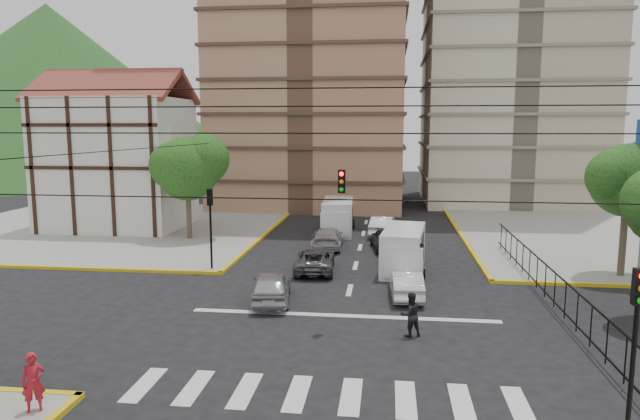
# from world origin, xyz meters

# --- Properties ---
(ground) EXTENTS (160.00, 160.00, 0.00)m
(ground) POSITION_xyz_m (0.00, 0.00, 0.00)
(ground) COLOR black
(ground) RESTS_ON ground
(sidewalk_nw) EXTENTS (26.00, 26.00, 0.15)m
(sidewalk_nw) POSITION_xyz_m (-20.00, 20.00, 0.07)
(sidewalk_nw) COLOR gray
(sidewalk_nw) RESTS_ON ground
(crosswalk_stripes) EXTENTS (12.00, 2.40, 0.01)m
(crosswalk_stripes) POSITION_xyz_m (0.00, -6.00, 0.01)
(crosswalk_stripes) COLOR silver
(crosswalk_stripes) RESTS_ON ground
(stop_line) EXTENTS (13.00, 0.40, 0.01)m
(stop_line) POSITION_xyz_m (0.00, 1.20, 0.01)
(stop_line) COLOR silver
(stop_line) RESTS_ON ground
(tudor_building) EXTENTS (10.80, 8.05, 12.23)m
(tudor_building) POSITION_xyz_m (-19.00, 20.00, 5.25)
(tudor_building) COLOR silver
(tudor_building) RESTS_ON ground
(distant_hill) EXTENTS (70.00, 70.00, 28.00)m
(distant_hill) POSITION_xyz_m (-55.00, 70.00, 14.00)
(distant_hill) COLOR #23521B
(distant_hill) RESTS_ON ground
(park_fence) EXTENTS (0.10, 22.50, 1.66)m
(park_fence) POSITION_xyz_m (9.00, 4.50, 0.00)
(park_fence) COLOR black
(park_fence) RESTS_ON ground
(tree_park_c) EXTENTS (4.65, 3.80, 7.25)m
(tree_park_c) POSITION_xyz_m (14.09, 9.01, 5.34)
(tree_park_c) COLOR #473828
(tree_park_c) RESTS_ON ground
(tree_tudor) EXTENTS (5.39, 4.40, 7.43)m
(tree_tudor) POSITION_xyz_m (-11.90, 16.01, 5.22)
(tree_tudor) COLOR #473828
(tree_tudor) RESTS_ON ground
(traffic_light_se) EXTENTS (0.28, 0.22, 4.40)m
(traffic_light_se) POSITION_xyz_m (7.80, -7.80, 3.11)
(traffic_light_se) COLOR black
(traffic_light_se) RESTS_ON ground
(traffic_light_nw) EXTENTS (0.28, 0.22, 4.40)m
(traffic_light_nw) POSITION_xyz_m (-7.80, 7.80, 3.11)
(traffic_light_nw) COLOR black
(traffic_light_nw) RESTS_ON ground
(traffic_light_hanging) EXTENTS (18.00, 9.12, 0.92)m
(traffic_light_hanging) POSITION_xyz_m (0.00, -2.04, 5.90)
(traffic_light_hanging) COLOR black
(traffic_light_hanging) RESTS_ON ground
(van_right_lane) EXTENTS (2.62, 5.43, 2.36)m
(van_right_lane) POSITION_xyz_m (2.68, 8.94, 1.15)
(van_right_lane) COLOR silver
(van_right_lane) RESTS_ON ground
(van_left_lane) EXTENTS (2.40, 5.57, 2.47)m
(van_left_lane) POSITION_xyz_m (-1.93, 19.78, 1.20)
(van_left_lane) COLOR silver
(van_left_lane) RESTS_ON ground
(car_silver_front_left) EXTENTS (2.28, 4.41, 1.44)m
(car_silver_front_left) POSITION_xyz_m (-3.39, 2.72, 0.72)
(car_silver_front_left) COLOR #B1B2B6
(car_silver_front_left) RESTS_ON ground
(car_white_front_right) EXTENTS (1.58, 4.01, 1.30)m
(car_white_front_right) POSITION_xyz_m (2.70, 4.20, 0.65)
(car_white_front_right) COLOR white
(car_white_front_right) RESTS_ON ground
(car_grey_mid_left) EXTENTS (2.41, 4.65, 1.25)m
(car_grey_mid_left) POSITION_xyz_m (-2.16, 8.46, 0.63)
(car_grey_mid_left) COLOR #585B60
(car_grey_mid_left) RESTS_ON ground
(car_silver_rear_left) EXTENTS (2.07, 4.78, 1.37)m
(car_silver_rear_left) POSITION_xyz_m (-2.09, 14.54, 0.69)
(car_silver_rear_left) COLOR #ACADB1
(car_silver_rear_left) RESTS_ON ground
(car_darkgrey_mid_right) EXTENTS (2.34, 4.50, 1.46)m
(car_darkgrey_mid_right) POSITION_xyz_m (1.71, 14.44, 0.73)
(car_darkgrey_mid_right) COLOR #252527
(car_darkgrey_mid_right) RESTS_ON ground
(car_white_rear_right) EXTENTS (2.04, 4.55, 1.45)m
(car_white_rear_right) POSITION_xyz_m (1.44, 19.28, 0.72)
(car_white_rear_right) COLOR white
(car_white_rear_right) RESTS_ON ground
(pedestrian_sw_corner) EXTENTS (0.72, 0.64, 1.66)m
(pedestrian_sw_corner) POSITION_xyz_m (-7.76, -8.19, 0.98)
(pedestrian_sw_corner) COLOR #B41B29
(pedestrian_sw_corner) RESTS_ON sidewalk_sw
(pedestrian_crosswalk) EXTENTS (1.02, 0.93, 1.70)m
(pedestrian_crosswalk) POSITION_xyz_m (2.70, -0.84, 0.85)
(pedestrian_crosswalk) COLOR black
(pedestrian_crosswalk) RESTS_ON ground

